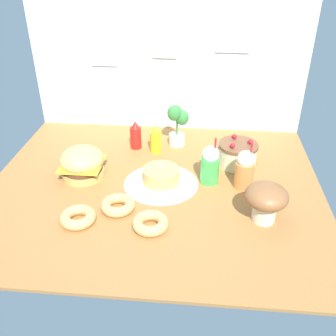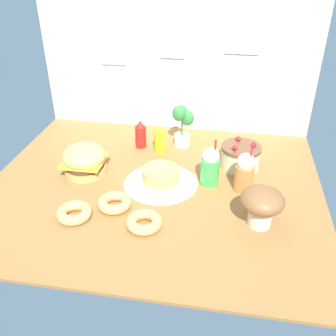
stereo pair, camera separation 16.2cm
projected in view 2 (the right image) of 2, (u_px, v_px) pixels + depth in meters
ground_plane at (154, 186)px, 2.53m from camera, size 2.18×1.85×0.02m
back_wall at (176, 67)px, 3.03m from camera, size 2.18×0.04×1.04m
doily_mat at (161, 183)px, 2.54m from camera, size 0.49×0.49×0.00m
burger at (84, 160)px, 2.60m from camera, size 0.30×0.30×0.21m
pancake_stack at (161, 177)px, 2.51m from camera, size 0.38×0.38×0.13m
layer_cake at (240, 157)px, 2.67m from camera, size 0.28×0.28×0.20m
ketchup_bottle at (141, 135)px, 2.93m from camera, size 0.08×0.08×0.22m
mustard_bottle at (160, 139)px, 2.86m from camera, size 0.08×0.08×0.22m
cream_soda_cup at (210, 166)px, 2.47m from camera, size 0.12×0.12×0.33m
orange_float_cup at (245, 173)px, 2.41m from camera, size 0.12×0.12×0.34m
donut_pink_glaze at (74, 213)px, 2.21m from camera, size 0.21×0.21×0.06m
donut_chocolate at (114, 203)px, 2.30m from camera, size 0.21×0.21×0.06m
donut_vanilla at (144, 222)px, 2.14m from camera, size 0.21×0.21×0.06m
potted_plant at (182, 124)px, 2.91m from camera, size 0.16×0.14×0.34m
mushroom_stool at (262, 204)px, 2.10m from camera, size 0.25×0.25×0.23m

